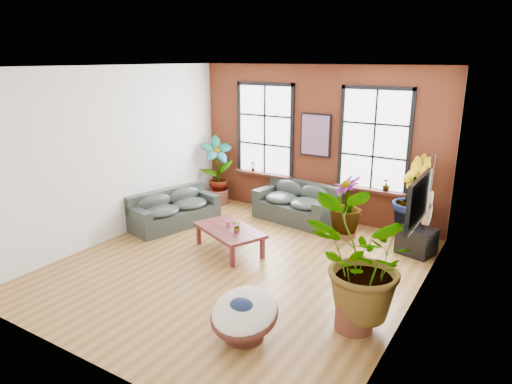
% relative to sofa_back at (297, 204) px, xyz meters
% --- Properties ---
extents(room, '(6.04, 6.54, 3.54)m').
position_rel_sofa_back_xyz_m(room, '(0.21, -2.61, 1.35)').
color(room, brown).
rests_on(room, ground).
extents(sofa_back, '(2.01, 1.19, 0.87)m').
position_rel_sofa_back_xyz_m(sofa_back, '(0.00, 0.00, 0.00)').
color(sofa_back, '#262D29').
rests_on(sofa_back, ground).
extents(sofa_left, '(1.31, 2.14, 0.79)m').
position_rel_sofa_back_xyz_m(sofa_left, '(-2.21, -1.77, -0.04)').
color(sofa_left, '#262D29').
rests_on(sofa_left, ground).
extents(coffee_table, '(1.67, 1.35, 0.56)m').
position_rel_sofa_back_xyz_m(coffee_table, '(-0.32, -2.30, 0.02)').
color(coffee_table, '#4E1C1D').
rests_on(coffee_table, ground).
extents(papasan_chair, '(0.94, 0.96, 0.69)m').
position_rel_sofa_back_xyz_m(papasan_chair, '(1.51, -4.57, -0.04)').
color(papasan_chair, '#4D241B').
rests_on(papasan_chair, ground).
extents(poster, '(0.74, 0.06, 0.98)m').
position_rel_sofa_back_xyz_m(poster, '(0.21, 0.42, 1.56)').
color(poster, black).
rests_on(poster, room).
extents(tv_wall_unit, '(0.13, 1.86, 1.20)m').
position_rel_sofa_back_xyz_m(tv_wall_unit, '(3.14, -2.16, 1.15)').
color(tv_wall_unit, black).
rests_on(tv_wall_unit, room).
extents(media_box, '(0.75, 0.68, 0.53)m').
position_rel_sofa_back_xyz_m(media_box, '(2.82, -0.52, -0.13)').
color(media_box, black).
rests_on(media_box, ground).
extents(pot_back_left, '(0.59, 0.59, 0.36)m').
position_rel_sofa_back_xyz_m(pot_back_left, '(-2.28, 0.06, -0.21)').
color(pot_back_left, brown).
rests_on(pot_back_left, ground).
extents(pot_back_right, '(0.74, 0.74, 0.40)m').
position_rel_sofa_back_xyz_m(pot_back_right, '(2.56, 0.03, -0.19)').
color(pot_back_right, brown).
rests_on(pot_back_right, ground).
extents(pot_right_wall, '(0.60, 0.60, 0.39)m').
position_rel_sofa_back_xyz_m(pot_right_wall, '(2.68, -3.57, -0.20)').
color(pot_right_wall, brown).
rests_on(pot_right_wall, ground).
extents(pot_mid, '(0.49, 0.49, 0.34)m').
position_rel_sofa_back_xyz_m(pot_mid, '(1.34, -0.41, -0.22)').
color(pot_mid, brown).
rests_on(pot_mid, ground).
extents(floor_plant_back_left, '(0.99, 1.01, 1.60)m').
position_rel_sofa_back_xyz_m(floor_plant_back_left, '(-2.32, 0.05, 0.56)').
color(floor_plant_back_left, '#154D14').
rests_on(floor_plant_back_left, ground).
extents(floor_plant_back_right, '(0.94, 1.06, 1.66)m').
position_rel_sofa_back_xyz_m(floor_plant_back_right, '(2.54, -0.01, 0.58)').
color(floor_plant_back_right, '#154D14').
rests_on(floor_plant_back_right, ground).
extents(floor_plant_right_wall, '(1.88, 1.78, 1.65)m').
position_rel_sofa_back_xyz_m(floor_plant_right_wall, '(2.69, -3.53, 0.59)').
color(floor_plant_right_wall, '#154D14').
rests_on(floor_plant_right_wall, ground).
extents(floor_plant_mid, '(0.94, 0.94, 1.20)m').
position_rel_sofa_back_xyz_m(floor_plant_mid, '(1.34, -0.45, 0.35)').
color(floor_plant_mid, '#154D14').
rests_on(floor_plant_mid, ground).
extents(table_plant, '(0.25, 0.24, 0.22)m').
position_rel_sofa_back_xyz_m(table_plant, '(-0.08, -2.36, 0.19)').
color(table_plant, '#154D14').
rests_on(table_plant, coffee_table).
extents(sill_plant_left, '(0.17, 0.17, 0.27)m').
position_rel_sofa_back_xyz_m(sill_plant_left, '(-1.44, 0.37, 0.64)').
color(sill_plant_left, '#154D14').
rests_on(sill_plant_left, room).
extents(sill_plant_right, '(0.19, 0.19, 0.27)m').
position_rel_sofa_back_xyz_m(sill_plant_right, '(1.91, 0.37, 0.64)').
color(sill_plant_right, '#154D14').
rests_on(sill_plant_right, room).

